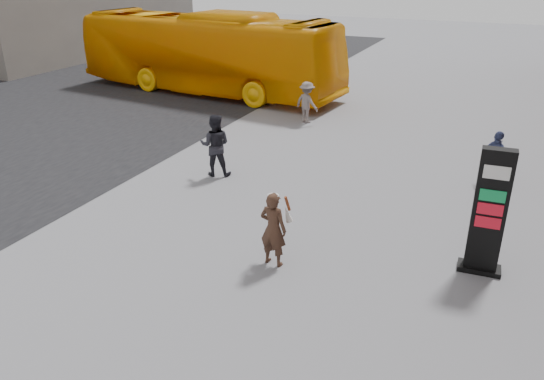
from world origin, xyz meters
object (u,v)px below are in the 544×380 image
at_px(pedestrian_a, 215,145).
at_px(pedestrian_c, 496,159).
at_px(bus, 207,53).
at_px(pedestrian_b, 307,102).
at_px(info_pylon, 489,213).
at_px(woman, 273,228).

bearing_deg(pedestrian_a, pedestrian_c, 179.30).
height_order(bus, pedestrian_a, bus).
distance_m(bus, pedestrian_b, 6.76).
xyz_separation_m(info_pylon, woman, (-3.89, -1.44, -0.48)).
bearing_deg(bus, pedestrian_a, -142.25).
height_order(pedestrian_a, pedestrian_b, pedestrian_a).
bearing_deg(info_pylon, pedestrian_a, 159.36).
relative_size(pedestrian_a, pedestrian_c, 1.17).
bearing_deg(pedestrian_c, bus, 13.84).
relative_size(info_pylon, bus, 0.20).
distance_m(woman, bus, 15.71).
height_order(bus, pedestrian_c, bus).
height_order(info_pylon, pedestrian_b, info_pylon).
bearing_deg(woman, pedestrian_a, -41.36).
bearing_deg(info_pylon, pedestrian_c, 87.63).
xyz_separation_m(pedestrian_a, pedestrian_c, (7.35, 2.46, -0.13)).
xyz_separation_m(bus, pedestrian_c, (12.87, -6.55, -1.04)).
distance_m(info_pylon, pedestrian_c, 4.86).
bearing_deg(bus, pedestrian_c, -110.72).
bearing_deg(woman, pedestrian_c, -115.55).
relative_size(woman, pedestrian_a, 0.89).
relative_size(bus, pedestrian_a, 7.21).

